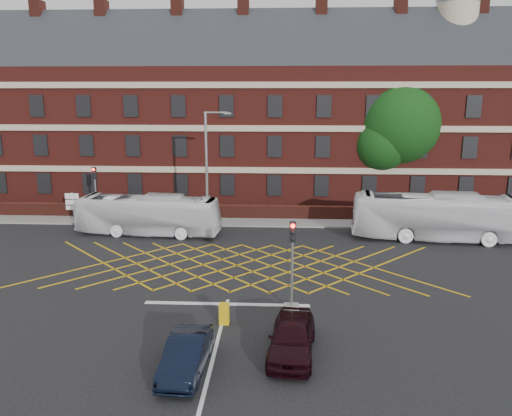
{
  "coord_description": "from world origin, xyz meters",
  "views": [
    {
      "loc": [
        2.52,
        -25.76,
        10.05
      ],
      "look_at": [
        1.16,
        1.5,
        3.61
      ],
      "focal_mm": 35.0,
      "sensor_mm": 36.0,
      "label": 1
    }
  ],
  "objects_px": {
    "street_lamp": "(208,194)",
    "direction_signs": "(72,202)",
    "deciduous_tree": "(397,130)",
    "traffic_light_near": "(292,274)",
    "bus_left": "(148,215)",
    "bus_right": "(438,217)",
    "car_maroon": "(292,337)",
    "traffic_light_far": "(96,199)",
    "utility_cabinet": "(224,314)",
    "car_navy": "(186,354)"
  },
  "relations": [
    {
      "from": "deciduous_tree",
      "to": "street_lamp",
      "type": "height_order",
      "value": "deciduous_tree"
    },
    {
      "from": "traffic_light_far",
      "to": "street_lamp",
      "type": "distance_m",
      "value": 10.07
    },
    {
      "from": "utility_cabinet",
      "to": "traffic_light_near",
      "type": "bearing_deg",
      "value": 28.33
    },
    {
      "from": "traffic_light_near",
      "to": "direction_signs",
      "type": "xyz_separation_m",
      "value": [
        -17.12,
        16.11,
        -0.39
      ]
    },
    {
      "from": "traffic_light_near",
      "to": "direction_signs",
      "type": "distance_m",
      "value": 23.51
    },
    {
      "from": "street_lamp",
      "to": "utility_cabinet",
      "type": "distance_m",
      "value": 14.38
    },
    {
      "from": "traffic_light_far",
      "to": "utility_cabinet",
      "type": "bearing_deg",
      "value": -55.28
    },
    {
      "from": "traffic_light_far",
      "to": "utility_cabinet",
      "type": "distance_m",
      "value": 21.17
    },
    {
      "from": "traffic_light_far",
      "to": "utility_cabinet",
      "type": "relative_size",
      "value": 4.51
    },
    {
      "from": "bus_left",
      "to": "car_maroon",
      "type": "distance_m",
      "value": 19.08
    },
    {
      "from": "street_lamp",
      "to": "direction_signs",
      "type": "distance_m",
      "value": 12.19
    },
    {
      "from": "bus_left",
      "to": "bus_right",
      "type": "distance_m",
      "value": 20.25
    },
    {
      "from": "traffic_light_far",
      "to": "street_lamp",
      "type": "bearing_deg",
      "value": -20.28
    },
    {
      "from": "bus_left",
      "to": "traffic_light_near",
      "type": "bearing_deg",
      "value": -135.37
    },
    {
      "from": "deciduous_tree",
      "to": "bus_left",
      "type": "bearing_deg",
      "value": -154.18
    },
    {
      "from": "bus_right",
      "to": "deciduous_tree",
      "type": "xyz_separation_m",
      "value": [
        -0.96,
        9.66,
        5.15
      ]
    },
    {
      "from": "direction_signs",
      "to": "bus_left",
      "type": "bearing_deg",
      "value": -28.65
    },
    {
      "from": "bus_right",
      "to": "car_navy",
      "type": "relative_size",
      "value": 2.96
    },
    {
      "from": "bus_right",
      "to": "direction_signs",
      "type": "relative_size",
      "value": 5.28
    },
    {
      "from": "traffic_light_near",
      "to": "street_lamp",
      "type": "bearing_deg",
      "value": 114.71
    },
    {
      "from": "bus_left",
      "to": "direction_signs",
      "type": "xyz_separation_m",
      "value": [
        -7.14,
        3.9,
        -0.05
      ]
    },
    {
      "from": "car_maroon",
      "to": "deciduous_tree",
      "type": "relative_size",
      "value": 0.39
    },
    {
      "from": "deciduous_tree",
      "to": "traffic_light_near",
      "type": "distance_m",
      "value": 23.99
    },
    {
      "from": "car_navy",
      "to": "traffic_light_far",
      "type": "distance_m",
      "value": 23.95
    },
    {
      "from": "deciduous_tree",
      "to": "traffic_light_near",
      "type": "relative_size",
      "value": 2.54
    },
    {
      "from": "street_lamp",
      "to": "utility_cabinet",
      "type": "relative_size",
      "value": 9.14
    },
    {
      "from": "bus_right",
      "to": "street_lamp",
      "type": "xyz_separation_m",
      "value": [
        -15.91,
        0.41,
        1.34
      ]
    },
    {
      "from": "bus_left",
      "to": "car_navy",
      "type": "height_order",
      "value": "bus_left"
    },
    {
      "from": "bus_left",
      "to": "traffic_light_far",
      "type": "bearing_deg",
      "value": 60.28
    },
    {
      "from": "street_lamp",
      "to": "traffic_light_near",
      "type": "bearing_deg",
      "value": -65.29
    },
    {
      "from": "direction_signs",
      "to": "utility_cabinet",
      "type": "bearing_deg",
      "value": -51.45
    },
    {
      "from": "traffic_light_near",
      "to": "traffic_light_far",
      "type": "height_order",
      "value": "same"
    },
    {
      "from": "deciduous_tree",
      "to": "traffic_light_near",
      "type": "bearing_deg",
      "value": -113.35
    },
    {
      "from": "car_navy",
      "to": "car_maroon",
      "type": "height_order",
      "value": "car_maroon"
    },
    {
      "from": "deciduous_tree",
      "to": "traffic_light_near",
      "type": "height_order",
      "value": "deciduous_tree"
    },
    {
      "from": "bus_left",
      "to": "car_maroon",
      "type": "bearing_deg",
      "value": -143.29
    },
    {
      "from": "street_lamp",
      "to": "direction_signs",
      "type": "bearing_deg",
      "value": 161.58
    },
    {
      "from": "bus_left",
      "to": "bus_right",
      "type": "relative_size",
      "value": 0.88
    },
    {
      "from": "car_maroon",
      "to": "deciduous_tree",
      "type": "height_order",
      "value": "deciduous_tree"
    },
    {
      "from": "deciduous_tree",
      "to": "direction_signs",
      "type": "relative_size",
      "value": 4.93
    },
    {
      "from": "bus_left",
      "to": "utility_cabinet",
      "type": "distance_m",
      "value": 15.52
    },
    {
      "from": "car_navy",
      "to": "direction_signs",
      "type": "bearing_deg",
      "value": 124.11
    },
    {
      "from": "bus_right",
      "to": "direction_signs",
      "type": "height_order",
      "value": "bus_right"
    },
    {
      "from": "bus_left",
      "to": "deciduous_tree",
      "type": "relative_size",
      "value": 0.94
    },
    {
      "from": "bus_left",
      "to": "bus_right",
      "type": "xyz_separation_m",
      "value": [
        20.24,
        -0.33,
        0.19
      ]
    },
    {
      "from": "car_navy",
      "to": "traffic_light_far",
      "type": "height_order",
      "value": "traffic_light_far"
    },
    {
      "from": "bus_left",
      "to": "street_lamp",
      "type": "bearing_deg",
      "value": -83.56
    },
    {
      "from": "bus_left",
      "to": "car_navy",
      "type": "relative_size",
      "value": 2.6
    },
    {
      "from": "bus_right",
      "to": "traffic_light_far",
      "type": "distance_m",
      "value": 25.59
    },
    {
      "from": "car_navy",
      "to": "direction_signs",
      "type": "distance_m",
      "value": 25.27
    }
  ]
}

